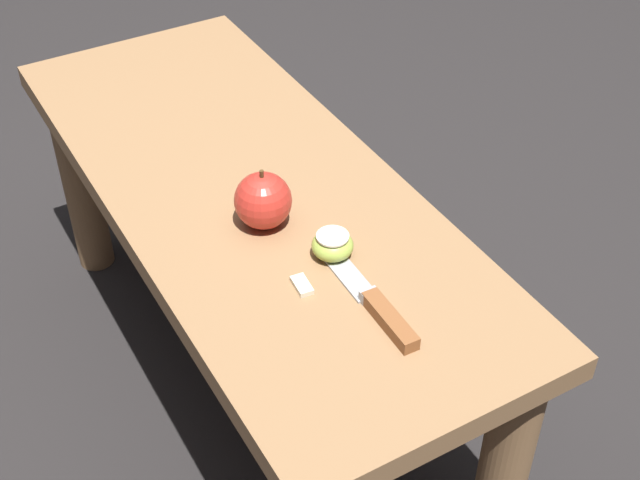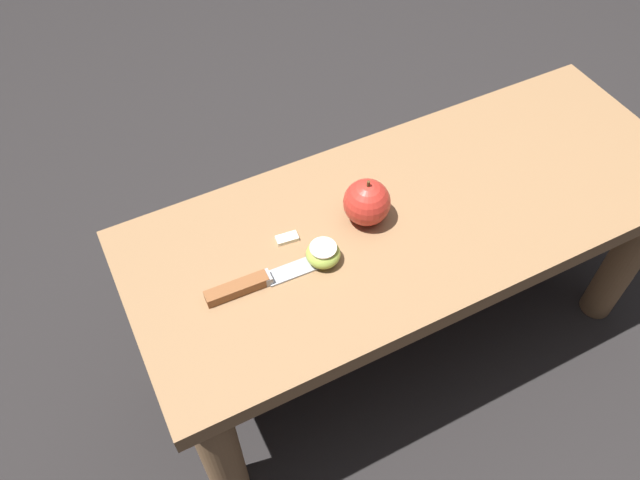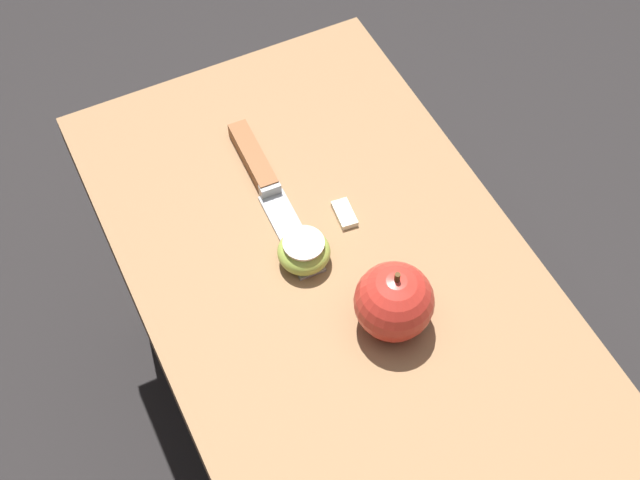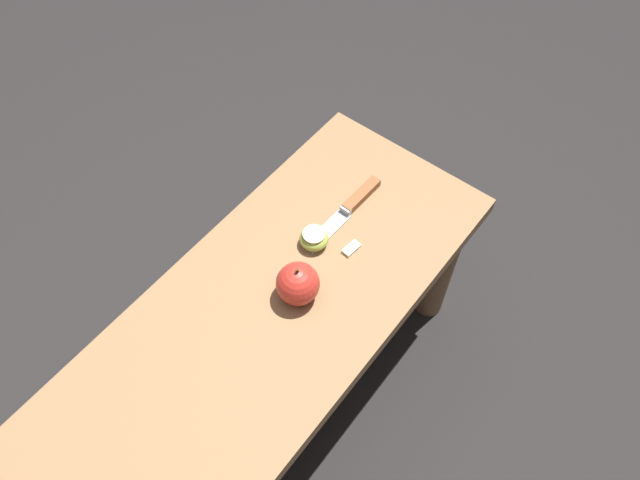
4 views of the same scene
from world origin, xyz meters
TOP-DOWN VIEW (x-y plane):
  - wooden_bench at (0.00, 0.00)m, footprint 1.11×0.44m
  - knife at (-0.35, -0.02)m, footprint 0.24×0.04m
  - apple_whole at (-0.10, 0.03)m, footprint 0.09×0.09m
  - apple_cut at (-0.22, -0.03)m, footprint 0.06×0.06m
  - apple_slice_near_knife at (-0.25, 0.05)m, footprint 0.04×0.02m

SIDE VIEW (x-z plane):
  - wooden_bench at x=0.00m, z-range 0.14..0.61m
  - apple_slice_near_knife at x=-0.25m, z-range 0.47..0.48m
  - knife at x=-0.35m, z-range 0.47..0.49m
  - apple_cut at x=-0.22m, z-range 0.47..0.51m
  - apple_whole at x=-0.10m, z-range 0.47..0.56m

